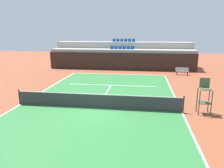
% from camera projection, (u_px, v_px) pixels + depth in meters
% --- Properties ---
extents(ground_plane, '(80.00, 80.00, 0.00)m').
position_uv_depth(ground_plane, '(97.00, 108.00, 14.44)').
color(ground_plane, brown).
extents(court_surface, '(11.00, 24.00, 0.01)m').
position_uv_depth(court_surface, '(97.00, 108.00, 14.44)').
color(court_surface, '#2D7238').
rests_on(court_surface, ground_plane).
extents(baseline_far, '(11.00, 0.10, 0.00)m').
position_uv_depth(baseline_far, '(118.00, 74.00, 25.93)').
color(baseline_far, white).
rests_on(baseline_far, court_surface).
extents(sideline_left, '(0.10, 24.00, 0.00)m').
position_uv_depth(sideline_left, '(21.00, 104.00, 15.19)').
color(sideline_left, white).
rests_on(sideline_left, court_surface).
extents(sideline_right, '(0.10, 24.00, 0.00)m').
position_uv_depth(sideline_right, '(182.00, 112.00, 13.68)').
color(sideline_right, white).
rests_on(sideline_right, court_surface).
extents(service_line_far, '(8.26, 0.10, 0.00)m').
position_uv_depth(service_line_far, '(111.00, 85.00, 20.59)').
color(service_line_far, white).
rests_on(service_line_far, court_surface).
extents(centre_service_line, '(0.10, 6.40, 0.00)m').
position_uv_depth(centre_service_line, '(105.00, 95.00, 17.51)').
color(centre_service_line, white).
rests_on(centre_service_line, court_surface).
extents(back_wall, '(19.36, 0.30, 2.26)m').
position_uv_depth(back_wall, '(121.00, 61.00, 28.60)').
color(back_wall, black).
rests_on(back_wall, ground_plane).
extents(stands_tier_lower, '(19.36, 2.40, 2.63)m').
position_uv_depth(stands_tier_lower, '(122.00, 59.00, 29.85)').
color(stands_tier_lower, '#9E9E99').
rests_on(stands_tier_lower, ground_plane).
extents(stands_tier_upper, '(19.36, 2.40, 3.51)m').
position_uv_depth(stands_tier_upper, '(123.00, 54.00, 32.06)').
color(stands_tier_upper, '#9E9E99').
rests_on(stands_tier_upper, ground_plane).
extents(seating_row_lower, '(3.29, 0.44, 0.44)m').
position_uv_depth(seating_row_lower, '(122.00, 48.00, 29.61)').
color(seating_row_lower, '#145193').
rests_on(seating_row_lower, stands_tier_lower).
extents(seating_row_upper, '(3.29, 0.44, 0.44)m').
position_uv_depth(seating_row_upper, '(124.00, 41.00, 31.71)').
color(seating_row_upper, '#145193').
rests_on(seating_row_upper, stands_tier_upper).
extents(tennis_net, '(11.08, 0.08, 1.07)m').
position_uv_depth(tennis_net, '(97.00, 101.00, 14.32)').
color(tennis_net, black).
rests_on(tennis_net, court_surface).
extents(umpire_chair, '(0.76, 0.66, 2.20)m').
position_uv_depth(umpire_chair, '(204.00, 95.00, 13.28)').
color(umpire_chair, '#334C2D').
rests_on(umpire_chair, ground_plane).
extents(player_bench, '(1.50, 0.40, 0.85)m').
position_uv_depth(player_bench, '(182.00, 71.00, 25.51)').
color(player_bench, '#99999E').
rests_on(player_bench, ground_plane).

